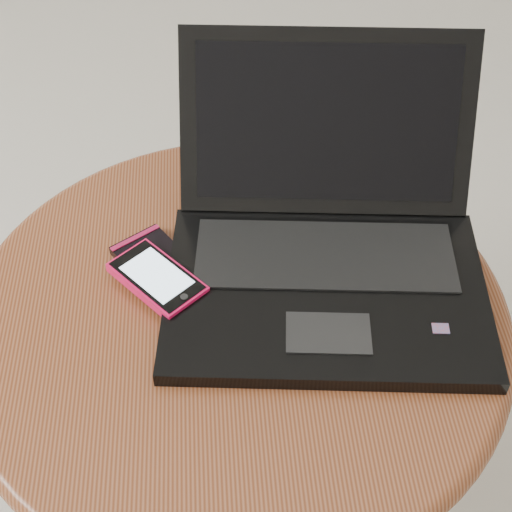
{
  "coord_description": "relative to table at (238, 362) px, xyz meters",
  "views": [
    {
      "loc": [
        -0.13,
        -0.57,
        1.08
      ],
      "look_at": [
        -0.09,
        -0.03,
        0.52
      ],
      "focal_mm": 53.97,
      "sensor_mm": 36.0,
      "label": 1
    }
  ],
  "objects": [
    {
      "name": "table",
      "position": [
        0.0,
        0.0,
        0.0
      ],
      "size": [
        0.58,
        0.58,
        0.46
      ],
      "color": "brown",
      "rests_on": "ground"
    },
    {
      "name": "laptop",
      "position": [
        0.1,
        0.05,
        0.14
      ],
      "size": [
        0.36,
        0.36,
        0.2
      ],
      "color": "black",
      "rests_on": "table"
    },
    {
      "name": "phone_black",
      "position": [
        -0.08,
        0.05,
        0.1
      ],
      "size": [
        0.12,
        0.13,
        0.01
      ],
      "color": "black",
      "rests_on": "table"
    },
    {
      "name": "phone_pink",
      "position": [
        -0.08,
        0.03,
        0.12
      ],
      "size": [
        0.11,
        0.12,
        0.01
      ],
      "color": "#EF104D",
      "rests_on": "phone_black"
    }
  ]
}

